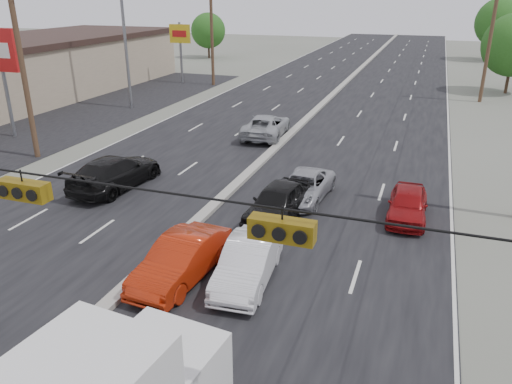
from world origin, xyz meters
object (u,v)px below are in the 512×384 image
queue_car_b (248,262)px  queue_car_e (408,204)px  utility_pole_left_c (212,32)px  pole_sign_far (180,39)px  queue_car_c (304,187)px  queue_car_a (278,202)px  red_sedan (181,260)px  utility_pole_right_c (490,40)px  utility_pole_left_b (22,66)px  pole_sign_mid (0,56)px  oncoming_far (266,126)px  tree_left_far (208,31)px  tree_right_far (500,23)px  oncoming_near (115,172)px

queue_car_b → queue_car_e: 8.15m
utility_pole_left_c → pole_sign_far: utility_pole_left_c is taller
queue_car_b → queue_car_c: bearing=85.3°
queue_car_a → queue_car_b: bearing=-78.9°
utility_pole_left_c → queue_car_b: bearing=-64.4°
queue_car_b → queue_car_c: (0.00, 7.36, -0.09)m
red_sedan → queue_car_c: (2.10, 7.98, -0.12)m
utility_pole_left_c → queue_car_e: size_ratio=2.58×
utility_pole_right_c → queue_car_b: bearing=-105.1°
pole_sign_far → queue_car_e: bearing=-47.9°
red_sedan → queue_car_a: 5.78m
utility_pole_left_b → red_sedan: (13.90, -9.04, -4.38)m
pole_sign_mid → oncoming_far: pole_sign_mid is taller
pole_sign_far → queue_car_e: size_ratio=1.55×
utility_pole_left_c → utility_pole_right_c: same height
queue_car_e → oncoming_far: bearing=132.8°
tree_left_far → queue_car_e: size_ratio=1.58×
pole_sign_far → queue_car_c: bearing=-53.2°
tree_right_far → red_sedan: 65.82m
pole_sign_mid → queue_car_a: 21.47m
utility_pole_left_b → utility_pole_right_c: 35.36m
utility_pole_left_b → queue_car_a: utility_pole_left_b is taller
oncoming_near → tree_right_far: bearing=-106.0°
pole_sign_far → oncoming_near: bearing=-69.0°
utility_pole_left_b → tree_right_far: size_ratio=1.23×
utility_pole_right_c → red_sedan: (-11.10, -34.04, -4.38)m
queue_car_b → tree_right_far: bearing=74.1°
utility_pole_left_c → oncoming_far: bearing=-56.3°
queue_car_e → queue_car_b: bearing=-124.8°
tree_left_far → tree_right_far: tree_right_far is taller
utility_pole_left_b → utility_pole_left_c: 25.00m
pole_sign_far → tree_right_far: tree_right_far is taller
tree_left_far → queue_car_a: (25.00, -48.49, -2.97)m
tree_left_far → queue_car_c: tree_left_far is taller
tree_left_far → tree_right_far: bearing=14.7°
utility_pole_left_b → oncoming_far: bearing=37.0°
pole_sign_far → pole_sign_mid: bearing=-92.6°
utility_pole_left_b → queue_car_a: 16.47m
utility_pole_right_c → pole_sign_mid: (-29.50, -22.00, 0.01)m
utility_pole_right_c → queue_car_b: size_ratio=2.36×
tree_right_far → queue_car_e: 57.40m
pole_sign_far → queue_car_b: (19.50, -33.43, -3.71)m
tree_left_far → pole_sign_mid: bearing=-83.2°
oncoming_near → queue_car_a: bearing=178.6°
queue_car_c → oncoming_near: (-8.92, -1.56, 0.17)m
tree_left_far → queue_car_a: 54.63m
utility_pole_right_c → oncoming_near: bearing=-123.0°
utility_pole_left_c → tree_left_far: 22.19m
red_sedan → oncoming_far: oncoming_far is taller
utility_pole_right_c → queue_car_c: size_ratio=2.28×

